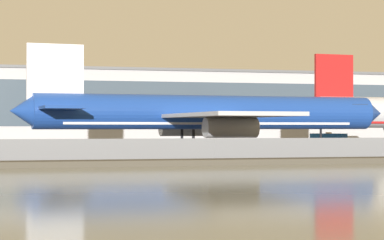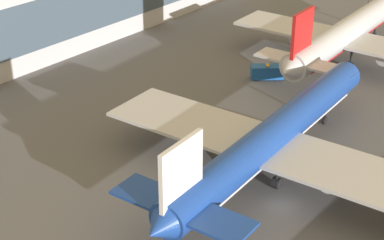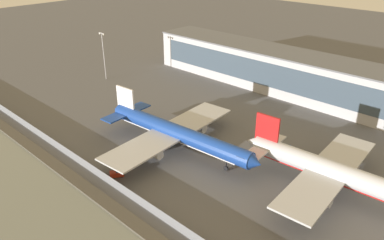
% 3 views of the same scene
% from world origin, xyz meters
% --- Properties ---
extents(ground_plane, '(500.00, 500.00, 0.00)m').
position_xyz_m(ground_plane, '(0.00, 0.00, 0.00)').
color(ground_plane, '#565659').
extents(shoreline_seawall, '(320.00, 3.00, 0.50)m').
position_xyz_m(shoreline_seawall, '(0.00, -20.50, 0.25)').
color(shoreline_seawall, '#474238').
rests_on(shoreline_seawall, ground).
extents(perimeter_fence, '(280.00, 0.10, 2.23)m').
position_xyz_m(perimeter_fence, '(0.00, -16.00, 1.11)').
color(perimeter_fence, slate).
rests_on(perimeter_fence, ground).
extents(cargo_jet_blue, '(48.11, 41.86, 12.84)m').
position_xyz_m(cargo_jet_blue, '(4.80, 4.93, 4.90)').
color(cargo_jet_blue, '#193D93').
rests_on(cargo_jet_blue, ground).
extents(passenger_jet_silver, '(44.26, 37.75, 13.55)m').
position_xyz_m(passenger_jet_silver, '(42.50, 14.83, 5.17)').
color(passenger_jet_silver, silver).
rests_on(passenger_jet_silver, ground).
extents(baggage_tug, '(3.09, 3.55, 1.80)m').
position_xyz_m(baggage_tug, '(3.80, -12.96, 0.81)').
color(baggage_tug, red).
rests_on(baggage_tug, ground).
extents(ops_van, '(4.99, 5.31, 2.48)m').
position_xyz_m(ops_van, '(28.58, 20.82, 1.28)').
color(ops_van, '#19519E').
rests_on(ops_van, ground).
extents(terminal_building, '(113.98, 16.66, 14.25)m').
position_xyz_m(terminal_building, '(6.39, 60.46, 7.14)').
color(terminal_building, '#B2B2B7').
rests_on(terminal_building, ground).
extents(apron_light_mast_apron_west, '(3.20, 0.40, 18.08)m').
position_xyz_m(apron_light_mast_apron_west, '(-53.27, 24.35, 10.29)').
color(apron_light_mast_apron_west, '#A8A8AD').
rests_on(apron_light_mast_apron_west, ground).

